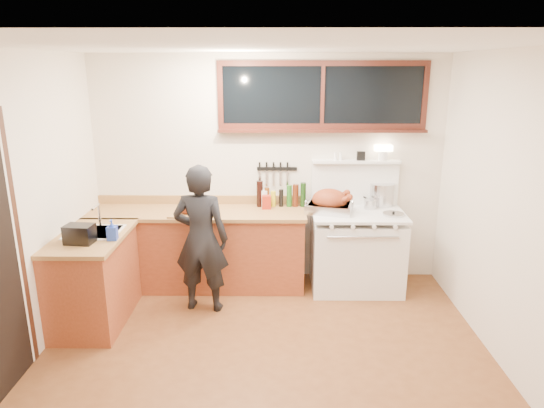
{
  "coord_description": "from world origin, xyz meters",
  "views": [
    {
      "loc": [
        0.09,
        -3.74,
        2.46
      ],
      "look_at": [
        0.05,
        0.85,
        1.15
      ],
      "focal_mm": 32.0,
      "sensor_mm": 36.0,
      "label": 1
    }
  ],
  "objects_px": {
    "man": "(201,239)",
    "roast_turkey": "(330,203)",
    "vintage_stove": "(356,248)",
    "cutting_board": "(189,210)"
  },
  "relations": [
    {
      "from": "man",
      "to": "roast_turkey",
      "type": "distance_m",
      "value": 1.48
    },
    {
      "from": "vintage_stove",
      "to": "cutting_board",
      "type": "distance_m",
      "value": 1.92
    },
    {
      "from": "cutting_board",
      "to": "roast_turkey",
      "type": "height_order",
      "value": "roast_turkey"
    },
    {
      "from": "vintage_stove",
      "to": "roast_turkey",
      "type": "bearing_deg",
      "value": 179.38
    },
    {
      "from": "man",
      "to": "cutting_board",
      "type": "height_order",
      "value": "man"
    },
    {
      "from": "man",
      "to": "vintage_stove",
      "type": "bearing_deg",
      "value": 17.53
    },
    {
      "from": "vintage_stove",
      "to": "man",
      "type": "height_order",
      "value": "vintage_stove"
    },
    {
      "from": "roast_turkey",
      "to": "man",
      "type": "bearing_deg",
      "value": -158.6
    },
    {
      "from": "roast_turkey",
      "to": "vintage_stove",
      "type": "bearing_deg",
      "value": -0.62
    },
    {
      "from": "cutting_board",
      "to": "roast_turkey",
      "type": "relative_size",
      "value": 0.74
    }
  ]
}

